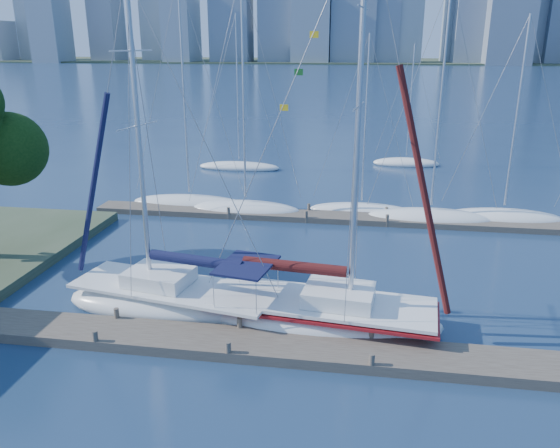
# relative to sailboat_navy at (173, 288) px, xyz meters

# --- Properties ---
(ground) EXTENTS (700.00, 700.00, 0.00)m
(ground) POSITION_rel_sailboat_navy_xyz_m (3.24, -2.67, -1.01)
(ground) COLOR #172B49
(ground) RESTS_ON ground
(near_dock) EXTENTS (26.00, 2.00, 0.40)m
(near_dock) POSITION_rel_sailboat_navy_xyz_m (3.24, -2.67, -0.81)
(near_dock) COLOR #483E35
(near_dock) RESTS_ON ground
(far_dock) EXTENTS (30.00, 1.80, 0.36)m
(far_dock) POSITION_rel_sailboat_navy_xyz_m (5.24, 13.33, -0.83)
(far_dock) COLOR #483E35
(far_dock) RESTS_ON ground
(far_shore) EXTENTS (800.00, 100.00, 1.50)m
(far_shore) POSITION_rel_sailboat_navy_xyz_m (3.24, 317.33, -1.01)
(far_shore) COLOR #38472D
(far_shore) RESTS_ON ground
(sailboat_navy) EXTENTS (9.72, 4.66, 13.81)m
(sailboat_navy) POSITION_rel_sailboat_navy_xyz_m (0.00, 0.00, 0.00)
(sailboat_navy) COLOR white
(sailboat_navy) RESTS_ON ground
(sailboat_maroon) EXTENTS (9.79, 4.10, 15.58)m
(sailboat_maroon) POSITION_rel_sailboat_navy_xyz_m (6.30, -0.45, 0.14)
(sailboat_maroon) COLOR white
(sailboat_maroon) RESTS_ON ground
(bg_boat_0) EXTENTS (8.34, 3.33, 15.09)m
(bg_boat_0) POSITION_rel_sailboat_navy_xyz_m (-4.09, 14.89, -0.72)
(bg_boat_0) COLOR white
(bg_boat_0) RESTS_ON ground
(bg_boat_1) EXTENTS (7.75, 4.43, 15.14)m
(bg_boat_1) POSITION_rel_sailboat_navy_xyz_m (0.07, 13.92, -0.70)
(bg_boat_1) COLOR white
(bg_boat_1) RESTS_ON ground
(bg_boat_2) EXTENTS (7.08, 3.71, 11.65)m
(bg_boat_2) POSITION_rel_sailboat_navy_xyz_m (7.63, 15.18, -0.78)
(bg_boat_2) COLOR white
(bg_boat_2) RESTS_ON ground
(bg_boat_3) EXTENTS (8.01, 2.81, 14.61)m
(bg_boat_3) POSITION_rel_sailboat_navy_xyz_m (11.96, 13.92, -0.70)
(bg_boat_3) COLOR white
(bg_boat_3) RESTS_ON ground
(bg_boat_4) EXTENTS (7.92, 3.80, 12.73)m
(bg_boat_4) POSITION_rel_sailboat_navy_xyz_m (16.51, 14.63, -0.73)
(bg_boat_4) COLOR white
(bg_boat_4) RESTS_ON ground
(bg_boat_6) EXTENTS (7.58, 3.90, 13.40)m
(bg_boat_6) POSITION_rel_sailboat_navy_xyz_m (-3.34, 26.85, -0.76)
(bg_boat_6) COLOR white
(bg_boat_6) RESTS_ON ground
(bg_boat_7) EXTENTS (6.36, 3.83, 11.01)m
(bg_boat_7) POSITION_rel_sailboat_navy_xyz_m (11.52, 30.79, -0.76)
(bg_boat_7) COLOR white
(bg_boat_7) RESTS_ON ground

